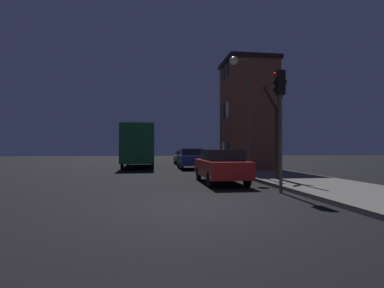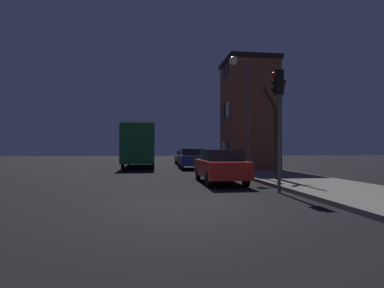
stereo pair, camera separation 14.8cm
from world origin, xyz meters
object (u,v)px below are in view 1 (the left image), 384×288
Objects in this scene: traffic_light at (280,105)px; car_mid_lane at (190,158)px; streetlamp at (242,90)px; car_near_lane at (221,165)px; bus at (139,142)px; car_far_lane at (184,157)px; bare_tree at (277,131)px.

traffic_light is 1.09× the size of car_mid_lane.
streetlamp reaches higher than car_near_lane.
traffic_light is at bearing -65.91° from car_near_lane.
streetlamp is 12.35m from bus.
car_near_lane reaches higher than car_far_lane.
traffic_light is 1.00× the size of car_near_lane.
car_far_lane is at bearing 99.49° from bare_tree.
car_near_lane is at bearing 114.09° from traffic_light.
traffic_light is 0.96× the size of bare_tree.
streetlamp reaches higher than traffic_light.
traffic_light reaches higher than bus.
bare_tree is 0.51× the size of bus.
car_mid_lane is 6.76m from car_far_lane.
bus is at bearing -142.01° from car_far_lane.
streetlamp is at bearing 56.72° from car_near_lane.
bus reaches higher than car_far_lane.
bare_tree is at bearing -72.98° from car_mid_lane.
car_near_lane is 1.08× the size of car_mid_lane.
bare_tree is at bearing 4.27° from car_near_lane.
car_near_lane is (-1.44, 3.22, -2.38)m from traffic_light.
car_far_lane is at bearing 37.99° from bus.
traffic_light is (-0.52, -6.21, -1.78)m from streetlamp.
car_far_lane is (-1.33, 19.90, -2.46)m from traffic_light.
streetlamp reaches higher than car_far_lane.
bus is 2.04× the size of car_near_lane.
streetlamp reaches higher than car_mid_lane.
car_mid_lane is (-2.07, 6.94, -4.15)m from streetlamp.
bus is 5.49m from car_mid_lane.
traffic_light reaches higher than car_near_lane.
streetlamp is 6.48m from traffic_light.
bus is 5.71m from car_far_lane.
traffic_light is 1.07× the size of car_far_lane.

